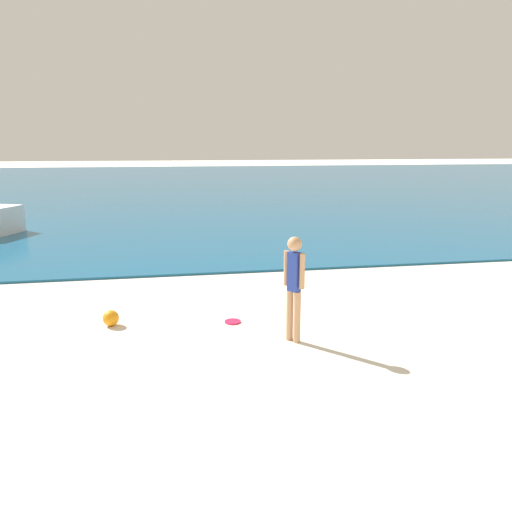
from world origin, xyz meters
name	(u,v)px	position (x,y,z in m)	size (l,w,h in m)	color
water	(185,182)	(0.00, 41.96, 0.03)	(160.00, 60.00, 0.06)	#14567F
person_standing	(294,283)	(0.54, 7.58, 0.98)	(0.28, 0.33, 1.73)	tan
frisbee	(233,322)	(-0.32, 8.59, 0.01)	(0.29, 0.29, 0.03)	#E51E4C
beach_ball	(111,318)	(-2.46, 8.80, 0.14)	(0.28, 0.28, 0.28)	orange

